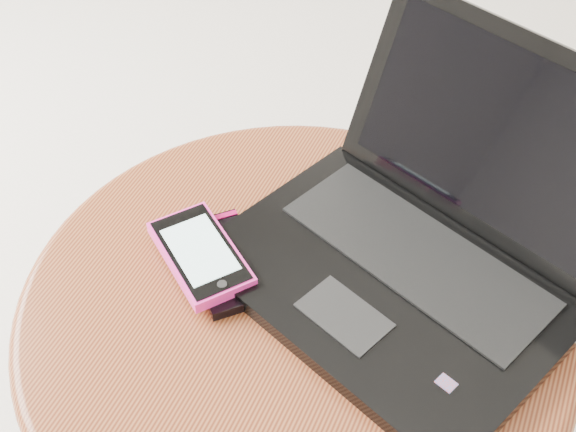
% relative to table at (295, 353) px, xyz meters
% --- Properties ---
extents(table, '(0.56, 0.56, 0.45)m').
position_rel_table_xyz_m(table, '(0.00, 0.00, 0.00)').
color(table, '#593114').
rests_on(table, ground).
extents(laptop, '(0.43, 0.42, 0.21)m').
position_rel_table_xyz_m(laptop, '(0.10, 0.09, 0.13)').
color(laptop, black).
rests_on(laptop, table).
extents(phone_black, '(0.14, 0.14, 0.01)m').
position_rel_table_xyz_m(phone_black, '(-0.08, 0.01, 0.10)').
color(phone_black, black).
rests_on(phone_black, table).
extents(phone_pink, '(0.14, 0.13, 0.02)m').
position_rel_table_xyz_m(phone_pink, '(-0.11, 0.00, 0.11)').
color(phone_pink, '#FE2BA1').
rests_on(phone_pink, phone_black).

